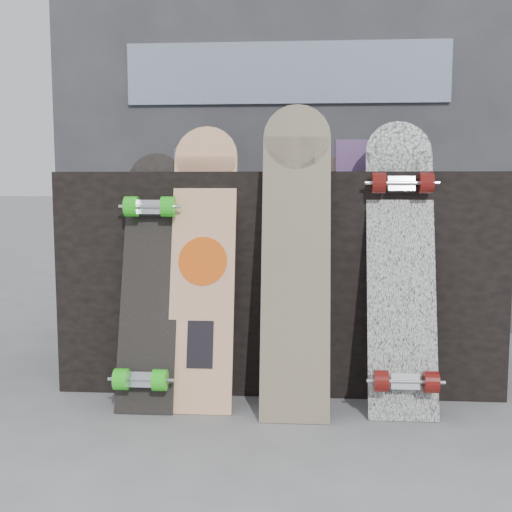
# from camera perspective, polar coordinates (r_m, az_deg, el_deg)

# --- Properties ---
(ground) EXTENTS (60.00, 60.00, 0.00)m
(ground) POSITION_cam_1_polar(r_m,az_deg,el_deg) (2.16, 1.71, -14.15)
(ground) COLOR slate
(ground) RESTS_ON ground
(vendor_table) EXTENTS (1.60, 0.60, 0.80)m
(vendor_table) POSITION_cam_1_polar(r_m,az_deg,el_deg) (2.54, 2.23, -1.63)
(vendor_table) COLOR black
(vendor_table) RESTS_ON ground
(booth) EXTENTS (2.40, 0.22, 2.20)m
(booth) POSITION_cam_1_polar(r_m,az_deg,el_deg) (3.38, 2.79, 12.34)
(booth) COLOR #313136
(booth) RESTS_ON ground
(merch_box_purple) EXTENTS (0.18, 0.12, 0.10)m
(merch_box_purple) POSITION_cam_1_polar(r_m,az_deg,el_deg) (2.69, -5.13, 8.41)
(merch_box_purple) COLOR #54366F
(merch_box_purple) RESTS_ON vendor_table
(merch_box_small) EXTENTS (0.14, 0.14, 0.12)m
(merch_box_small) POSITION_cam_1_polar(r_m,az_deg,el_deg) (2.49, 8.66, 8.73)
(merch_box_small) COLOR #54366F
(merch_box_small) RESTS_ON vendor_table
(merch_box_flat) EXTENTS (0.22, 0.10, 0.06)m
(merch_box_flat) POSITION_cam_1_polar(r_m,az_deg,el_deg) (2.52, 4.92, 8.07)
(merch_box_flat) COLOR #D1B78C
(merch_box_flat) RESTS_ON vendor_table
(longboard_geisha) EXTENTS (0.22, 0.27, 0.96)m
(longboard_geisha) POSITION_cam_1_polar(r_m,az_deg,el_deg) (2.20, -4.72, -0.13)
(longboard_geisha) COLOR beige
(longboard_geisha) RESTS_ON ground
(longboard_celtic) EXTENTS (0.23, 0.26, 1.03)m
(longboard_celtic) POSITION_cam_1_polar(r_m,az_deg,el_deg) (2.11, 3.57, 0.62)
(longboard_celtic) COLOR tan
(longboard_celtic) RESTS_ON ground
(longboard_cascadia) EXTENTS (0.23, 0.36, 0.98)m
(longboard_cascadia) POSITION_cam_1_polar(r_m,az_deg,el_deg) (2.19, 12.79, -0.45)
(longboard_cascadia) COLOR white
(longboard_cascadia) RESTS_ON ground
(skateboard_dark) EXTENTS (0.20, 0.34, 0.87)m
(skateboard_dark) POSITION_cam_1_polar(r_m,az_deg,el_deg) (2.22, -9.45, -1.79)
(skateboard_dark) COLOR black
(skateboard_dark) RESTS_ON ground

